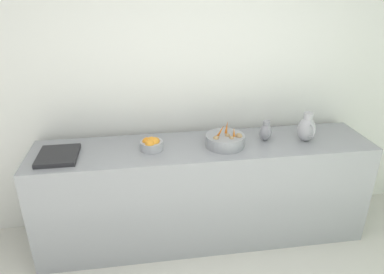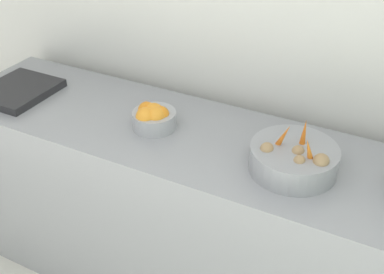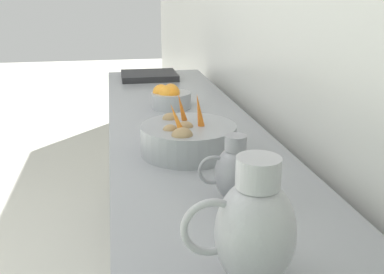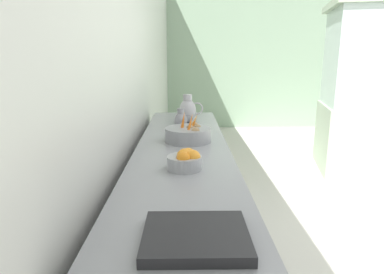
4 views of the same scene
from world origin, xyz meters
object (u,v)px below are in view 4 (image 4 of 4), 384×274
vegetable_colander (188,134)px  orange_bowl (186,160)px  metal_pitcher_short (181,121)px  metal_pitcher_tall (188,110)px

vegetable_colander → orange_bowl: (-0.02, -0.61, 0.00)m
orange_bowl → metal_pitcher_short: bearing=92.2°
metal_pitcher_tall → metal_pitcher_short: size_ratio=1.42×
vegetable_colander → metal_pitcher_tall: metal_pitcher_tall is taller
orange_bowl → vegetable_colander: bearing=88.2°
metal_pitcher_tall → orange_bowl: bearing=-90.9°
vegetable_colander → metal_pitcher_tall: bearing=89.9°
vegetable_colander → metal_pitcher_short: bearing=98.8°
vegetable_colander → orange_bowl: bearing=-91.8°
vegetable_colander → orange_bowl: size_ratio=1.75×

